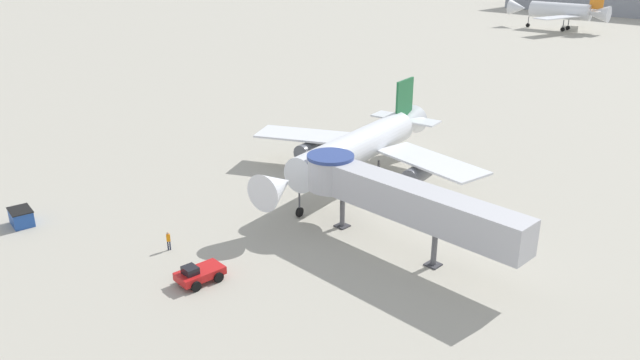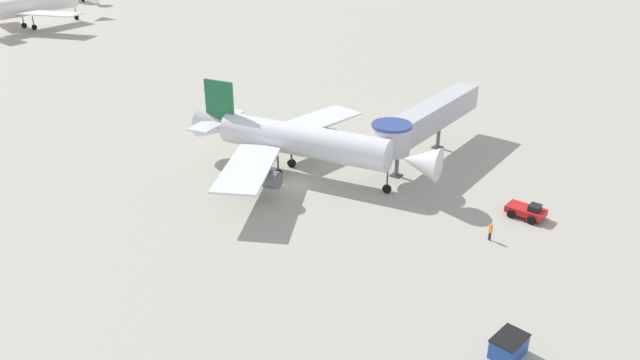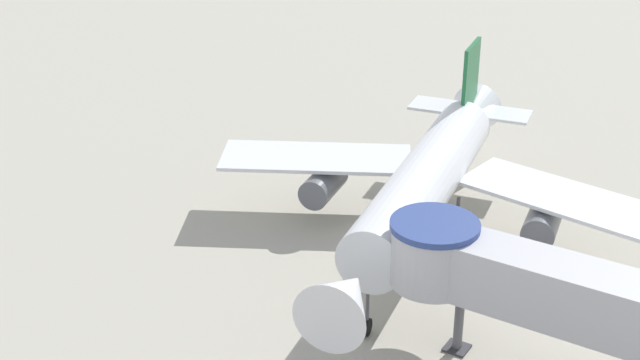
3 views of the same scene
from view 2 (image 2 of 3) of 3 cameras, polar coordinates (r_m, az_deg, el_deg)
name	(u,v)px [view 2 (image 2 of 3)]	position (r m, az deg, el deg)	size (l,w,h in m)	color
ground_plane	(293,184)	(64.43, -2.46, -0.37)	(800.00, 800.00, 0.00)	#A8A393
main_airplane	(299,141)	(64.92, -1.97, 3.58)	(26.49, 27.47, 9.14)	silver
jet_bridge	(423,121)	(69.44, 9.40, 5.37)	(20.77, 4.10, 6.30)	#B7B7BC
pushback_tug_red	(527,211)	(60.76, 18.38, -2.67)	(2.35, 3.58, 1.51)	red
service_container_blue	(509,346)	(43.76, 16.86, -14.34)	(2.74, 2.12, 1.45)	#234C9E
traffic_cone_apron_front	(528,219)	(60.11, 18.47, -3.37)	(0.46, 0.46, 0.76)	black
traffic_cone_starboard_wing	(352,142)	(74.26, 2.90, 3.50)	(0.46, 0.46, 0.76)	black
ground_crew_marshaller	(490,231)	(55.91, 15.32, -4.51)	(0.30, 0.36, 1.62)	#1E2338
background_jet_gray_tail	(33,5)	(152.11, -24.76, 14.33)	(29.73, 30.38, 10.93)	white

